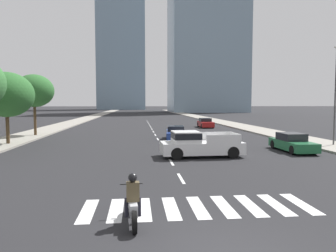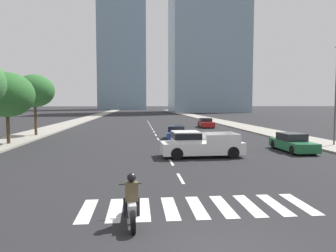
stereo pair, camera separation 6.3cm
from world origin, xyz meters
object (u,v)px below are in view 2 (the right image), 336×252
at_px(motorcycle_trailing, 132,203).
at_px(street_lamp_east, 336,88).
at_px(sedan_red_1, 206,123).
at_px(sedan_blue_2, 176,133).
at_px(sedan_green_0, 293,143).
at_px(pickup_truck, 198,144).
at_px(street_tree_third, 35,91).
at_px(street_tree_second, 7,95).

height_order(motorcycle_trailing, street_lamp_east, street_lamp_east).
height_order(sedan_red_1, street_lamp_east, street_lamp_east).
height_order(sedan_red_1, sedan_blue_2, sedan_red_1).
distance_m(sedan_green_0, sedan_red_1, 22.86).
xyz_separation_m(motorcycle_trailing, pickup_truck, (4.05, 10.89, 0.23)).
xyz_separation_m(pickup_truck, street_tree_third, (-14.59, 14.09, 3.97)).
xyz_separation_m(street_tree_second, street_tree_third, (0.00, 6.99, 0.60)).
relative_size(sedan_blue_2, street_tree_second, 0.82).
height_order(street_tree_second, street_tree_third, street_tree_third).
height_order(street_lamp_east, street_tree_second, street_lamp_east).
bearing_deg(pickup_truck, street_tree_second, -28.14).
relative_size(motorcycle_trailing, street_tree_second, 0.35).
height_order(sedan_red_1, street_tree_second, street_tree_second).
bearing_deg(sedan_green_0, motorcycle_trailing, -42.09).
bearing_deg(motorcycle_trailing, street_tree_third, 18.90).
xyz_separation_m(pickup_truck, sedan_green_0, (7.30, 1.65, -0.21)).
height_order(motorcycle_trailing, street_tree_second, street_tree_second).
relative_size(motorcycle_trailing, sedan_blue_2, 0.43).
relative_size(sedan_green_0, street_lamp_east, 0.56).
height_order(pickup_truck, sedan_red_1, pickup_truck).
height_order(sedan_green_0, sedan_blue_2, sedan_green_0).
height_order(sedan_blue_2, street_tree_third, street_tree_third).
distance_m(sedan_red_1, street_lamp_east, 21.96).
height_order(sedan_green_0, street_tree_third, street_tree_third).
distance_m(pickup_truck, sedan_green_0, 7.49).
xyz_separation_m(sedan_red_1, street_lamp_east, (5.89, -20.76, 4.06)).
bearing_deg(street_lamp_east, sedan_red_1, 105.84).
bearing_deg(sedan_green_0, sedan_blue_2, -137.57).
bearing_deg(sedan_green_0, pickup_truck, -77.17).
distance_m(street_lamp_east, street_tree_second, 26.67).
xyz_separation_m(motorcycle_trailing, sedan_green_0, (11.35, 12.54, 0.02)).
relative_size(sedan_red_1, street_tree_second, 0.77).
distance_m(motorcycle_trailing, street_lamp_east, 21.98).
height_order(pickup_truck, sedan_green_0, pickup_truck).
distance_m(sedan_red_1, sedan_blue_2, 15.85).
bearing_deg(street_tree_third, pickup_truck, -44.02).
relative_size(motorcycle_trailing, pickup_truck, 0.39).
bearing_deg(street_tree_second, sedan_red_1, 40.20).
distance_m(street_lamp_east, street_tree_third, 28.42).
distance_m(pickup_truck, street_tree_third, 20.67).
bearing_deg(street_tree_second, sedan_blue_2, 10.95).
bearing_deg(pickup_truck, sedan_blue_2, -90.96).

